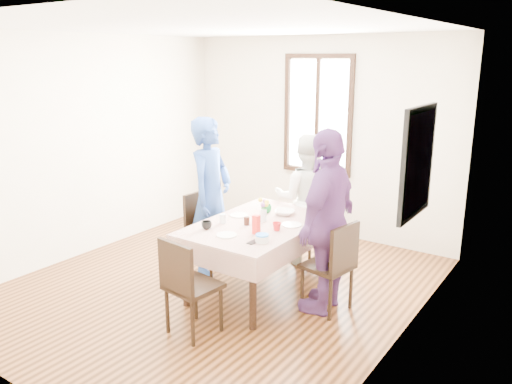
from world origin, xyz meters
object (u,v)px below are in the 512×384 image
chair_right (327,266)px  person_right (327,222)px  person_left (210,196)px  dining_table (259,258)px  chair_near (193,286)px  person_far (307,199)px  chair_far (307,225)px  chair_left (210,233)px

chair_right → person_right: person_right is taller
chair_right → person_right: bearing=100.0°
chair_right → person_left: person_left is taller
dining_table → chair_right: bearing=3.5°
chair_near → person_left: bearing=129.9°
person_far → person_left: bearing=25.8°
chair_near → person_right: bearing=62.1°
chair_right → chair_far: size_ratio=1.00×
chair_left → person_right: size_ratio=0.51×
chair_right → person_far: 1.28m
dining_table → person_right: person_right is taller
chair_left → person_far: (0.78, 0.87, 0.33)m
person_left → dining_table: bearing=-109.7°
dining_table → person_far: 1.09m
chair_near → person_right: size_ratio=0.51×
chair_left → chair_near: bearing=37.7°
chair_left → chair_far: (0.78, 0.89, 0.00)m
person_far → chair_far: bearing=-113.3°
chair_right → person_far: bearing=48.7°
dining_table → person_left: 0.93m
dining_table → person_far: bearing=90.0°
chair_left → chair_far: bearing=143.2°
person_far → chair_left: bearing=25.0°
dining_table → chair_right: 0.78m
chair_far → person_left: 1.25m
person_far → dining_table: bearing=66.7°
chair_near → chair_right: bearing=61.4°
dining_table → chair_right: size_ratio=1.65×
person_left → person_far: size_ratio=1.14×
chair_far → dining_table: bearing=96.3°
chair_left → chair_right: same height
chair_near → chair_far: bearing=97.1°
person_far → person_right: size_ratio=0.87×
chair_left → person_right: (1.53, -0.09, 0.44)m
chair_near → person_left: person_left is taller
dining_table → chair_left: (-0.78, 0.14, 0.08)m
chair_near → person_far: bearing=97.1°
chair_right → person_left: (-1.53, 0.09, 0.44)m
chair_left → chair_far: same height
chair_right → person_far: size_ratio=0.58×
chair_right → chair_left: bearing=96.5°
chair_far → person_right: person_right is taller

